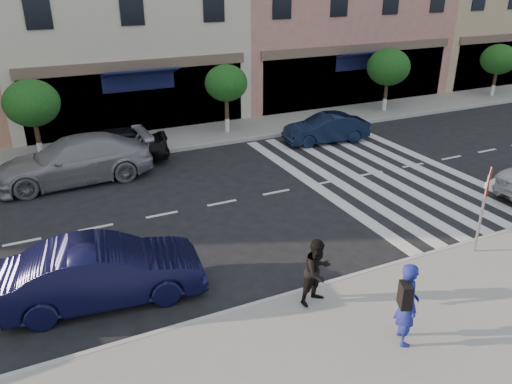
# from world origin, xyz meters

# --- Properties ---
(ground) EXTENTS (120.00, 120.00, 0.00)m
(ground) POSITION_xyz_m (0.00, 0.00, 0.00)
(ground) COLOR black
(ground) RESTS_ON ground
(sidewalk_near) EXTENTS (60.00, 4.50, 0.15)m
(sidewalk_near) POSITION_xyz_m (0.00, -3.75, 0.07)
(sidewalk_near) COLOR gray
(sidewalk_near) RESTS_ON ground
(sidewalk_far) EXTENTS (60.00, 3.00, 0.15)m
(sidewalk_far) POSITION_xyz_m (0.00, 11.00, 0.07)
(sidewalk_far) COLOR gray
(sidewalk_far) RESTS_ON ground
(building_centre) EXTENTS (11.00, 9.00, 11.00)m
(building_centre) POSITION_xyz_m (-0.50, 17.00, 5.50)
(building_centre) COLOR beige
(building_centre) RESTS_ON ground
(street_tree_wb) EXTENTS (2.10, 2.10, 3.06)m
(street_tree_wb) POSITION_xyz_m (-5.00, 10.80, 2.31)
(street_tree_wb) COLOR #473323
(street_tree_wb) RESTS_ON sidewalk_far
(street_tree_c) EXTENTS (1.90, 1.90, 3.04)m
(street_tree_c) POSITION_xyz_m (3.00, 10.80, 2.36)
(street_tree_c) COLOR #473323
(street_tree_c) RESTS_ON sidewalk_far
(street_tree_ea) EXTENTS (2.20, 2.20, 3.19)m
(street_tree_ea) POSITION_xyz_m (12.00, 10.80, 2.39)
(street_tree_ea) COLOR #473323
(street_tree_ea) RESTS_ON sidewalk_far
(street_tree_eb) EXTENTS (2.00, 2.00, 2.94)m
(street_tree_eb) POSITION_xyz_m (20.00, 10.80, 2.22)
(street_tree_eb) COLOR #473323
(street_tree_eb) RESTS_ON sidewalk_far
(stop_sign) EXTENTS (0.83, 0.22, 2.39)m
(stop_sign) POSITION_xyz_m (4.80, -1.95, 1.90)
(stop_sign) COLOR gray
(stop_sign) RESTS_ON sidewalk_near
(photographer) EXTENTS (0.65, 0.76, 1.77)m
(photographer) POSITION_xyz_m (0.75, -3.85, 1.04)
(photographer) COLOR navy
(photographer) RESTS_ON sidewalk_near
(walker) EXTENTS (0.88, 0.76, 1.55)m
(walker) POSITION_xyz_m (-0.13, -2.00, 0.93)
(walker) COLOR black
(walker) RESTS_ON sidewalk_near
(car_near_mid) EXTENTS (4.60, 2.05, 1.47)m
(car_near_mid) POSITION_xyz_m (-4.32, 0.30, 0.73)
(car_near_mid) COLOR black
(car_near_mid) RESTS_ON ground
(car_far_left) EXTENTS (5.50, 2.36, 1.58)m
(car_far_left) POSITION_xyz_m (-4.02, 8.00, 0.79)
(car_far_left) COLOR gray
(car_far_left) RESTS_ON ground
(car_far_mid) EXTENTS (4.48, 2.29, 1.46)m
(car_far_mid) POSITION_xyz_m (-2.50, 9.10, 0.73)
(car_far_mid) COLOR black
(car_far_mid) RESTS_ON ground
(car_far_right) EXTENTS (3.84, 1.74, 1.22)m
(car_far_right) POSITION_xyz_m (6.50, 7.95, 0.61)
(car_far_right) COLOR black
(car_far_right) RESTS_ON ground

